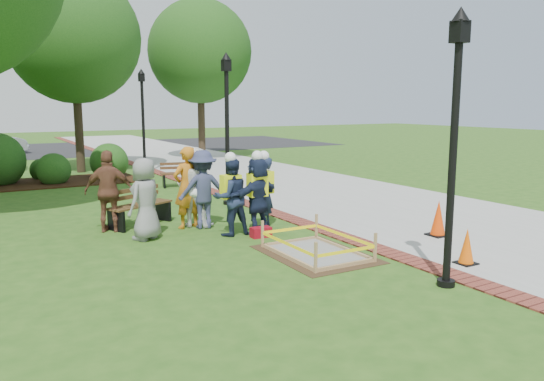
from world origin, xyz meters
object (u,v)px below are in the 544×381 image
lamp_near (454,129)px  wet_concrete_pad (316,243)px  bench_near (140,214)px  cone_front (467,247)px  hivis_worker_b (264,189)px  hivis_worker_c (231,194)px  hivis_worker_a (257,192)px

lamp_near → wet_concrete_pad: bearing=107.2°
bench_near → cone_front: bearing=-55.4°
lamp_near → hivis_worker_b: (-0.48, 5.05, -1.59)m
lamp_near → hivis_worker_b: bearing=95.4°
hivis_worker_c → hivis_worker_b: bearing=19.5°
cone_front → hivis_worker_b: bearing=110.4°
cone_front → hivis_worker_a: hivis_worker_a is taller
bench_near → hivis_worker_c: 2.49m
hivis_worker_a → wet_concrete_pad: bearing=-86.6°
hivis_worker_a → hivis_worker_c: bearing=171.5°
hivis_worker_a → lamp_near: bearing=-79.0°
cone_front → hivis_worker_a: (-2.08, 4.00, 0.59)m
cone_front → hivis_worker_c: 4.92m
hivis_worker_a → hivis_worker_b: bearing=47.3°
hivis_worker_a → hivis_worker_b: hivis_worker_a is taller
bench_near → lamp_near: lamp_near is taller
bench_near → cone_front: size_ratio=2.55×
bench_near → hivis_worker_a: bearing=-44.2°
cone_front → lamp_near: (-1.18, -0.60, 2.16)m
cone_front → wet_concrete_pad: bearing=135.9°
wet_concrete_pad → lamp_near: size_ratio=0.55×
wet_concrete_pad → lamp_near: lamp_near is taller
cone_front → bench_near: bearing=124.6°
hivis_worker_c → wet_concrete_pad: bearing=-71.6°
wet_concrete_pad → lamp_near: bearing=-72.8°
wet_concrete_pad → hivis_worker_c: hivis_worker_c is taller
hivis_worker_b → cone_front: bearing=-69.6°
hivis_worker_c → bench_near: bearing=127.3°
lamp_near → hivis_worker_c: 5.17m
bench_near → lamp_near: size_ratio=0.40×
wet_concrete_pad → bench_near: size_ratio=1.37×
wet_concrete_pad → hivis_worker_b: (0.30, 2.56, 0.66)m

